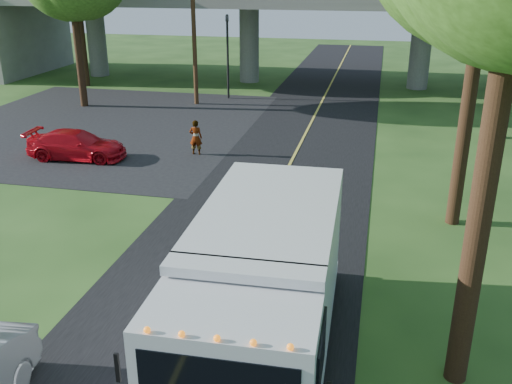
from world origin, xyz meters
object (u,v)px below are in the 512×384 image
(step_van, at_px, (263,287))
(red_sedan, at_px, (77,145))
(traffic_signal, at_px, (228,48))
(pedestrian, at_px, (196,138))
(utility_pole, at_px, (194,27))

(step_van, bearing_deg, red_sedan, 131.11)
(traffic_signal, height_order, red_sedan, traffic_signal)
(traffic_signal, distance_m, pedestrian, 12.12)
(pedestrian, bearing_deg, traffic_signal, -84.24)
(step_van, bearing_deg, pedestrian, 112.15)
(traffic_signal, xyz_separation_m, red_sedan, (-3.27, -13.45, -2.57))
(step_van, distance_m, red_sedan, 15.99)
(step_van, xyz_separation_m, pedestrian, (-5.85, 13.45, -0.96))
(traffic_signal, height_order, utility_pole, utility_pole)
(traffic_signal, distance_m, step_van, 26.34)
(traffic_signal, xyz_separation_m, utility_pole, (-1.50, -2.00, 1.40))
(red_sedan, bearing_deg, step_van, -141.46)
(step_van, distance_m, pedestrian, 14.69)
(utility_pole, height_order, step_van, utility_pole)
(red_sedan, xyz_separation_m, pedestrian, (4.92, 1.68, 0.17))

